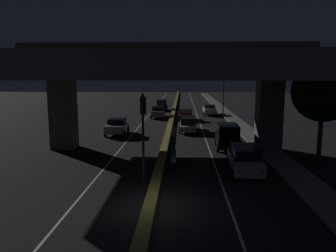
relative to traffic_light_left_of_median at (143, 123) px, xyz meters
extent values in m
plane|color=black|center=(0.69, -3.10, -3.49)|extent=(200.00, 200.00, 0.00)
cube|color=beige|center=(-2.99, 31.90, -3.49)|extent=(0.12, 126.00, 0.00)
cube|color=beige|center=(4.37, 31.90, -3.49)|extent=(0.12, 126.00, 0.00)
cube|color=olive|center=(0.69, 31.90, -3.31)|extent=(0.58, 126.00, 0.35)
cube|color=slate|center=(9.07, 24.90, -3.41)|extent=(2.00, 126.00, 0.16)
cube|color=#5B5956|center=(-7.73, 8.97, -0.62)|extent=(1.88, 1.73, 5.74)
cube|color=#5B5956|center=(9.10, 8.97, -0.62)|extent=(1.88, 1.73, 5.74)
cube|color=#5B5956|center=(0.69, 8.97, 3.25)|extent=(23.99, 12.36, 1.99)
cube|color=#333335|center=(0.69, 8.97, 4.70)|extent=(23.99, 0.40, 0.90)
cylinder|color=black|center=(0.00, -0.10, -0.93)|extent=(0.14, 0.14, 5.12)
cube|color=black|center=(0.00, 0.08, 0.96)|extent=(0.30, 0.28, 0.95)
sphere|color=red|center=(0.00, 0.23, 1.25)|extent=(0.18, 0.18, 0.18)
sphere|color=black|center=(0.00, 0.23, 0.96)|extent=(0.18, 0.18, 0.18)
sphere|color=black|center=(0.00, 0.23, 0.66)|extent=(0.18, 0.18, 0.18)
cylinder|color=#2D2D30|center=(8.43, 33.26, 0.32)|extent=(0.18, 0.18, 7.62)
cylinder|color=#2D2D30|center=(7.42, 33.26, 3.98)|extent=(2.01, 0.10, 0.10)
ellipsoid|color=#F2B759|center=(6.41, 33.26, 3.88)|extent=(0.56, 0.32, 0.24)
cube|color=gray|center=(6.07, 2.58, -2.81)|extent=(1.93, 4.55, 0.73)
cube|color=black|center=(6.07, 2.58, -2.13)|extent=(1.65, 2.75, 0.62)
cylinder|color=black|center=(5.27, 4.10, -3.17)|extent=(0.22, 0.64, 0.63)
cylinder|color=black|center=(6.99, 4.03, -3.17)|extent=(0.22, 0.64, 0.63)
cylinder|color=black|center=(5.16, 1.14, -3.17)|extent=(0.22, 0.64, 0.63)
cylinder|color=black|center=(6.88, 1.07, -3.17)|extent=(0.22, 0.64, 0.63)
cube|color=red|center=(5.37, 0.36, -2.77)|extent=(0.18, 0.04, 0.11)
cube|color=red|center=(6.60, 0.31, -2.77)|extent=(0.18, 0.04, 0.11)
cube|color=black|center=(5.94, 9.36, -2.83)|extent=(2.03, 4.09, 0.71)
cube|color=black|center=(5.95, 9.46, -1.98)|extent=(1.76, 2.96, 0.99)
cylinder|color=black|center=(5.09, 10.73, -3.18)|extent=(0.23, 0.61, 0.61)
cylinder|color=black|center=(6.91, 10.65, -3.18)|extent=(0.23, 0.61, 0.61)
cylinder|color=black|center=(4.98, 8.08, -3.18)|extent=(0.23, 0.61, 0.61)
cylinder|color=black|center=(6.80, 8.00, -3.18)|extent=(0.23, 0.61, 0.61)
cube|color=red|center=(5.21, 7.37, -2.79)|extent=(0.18, 0.04, 0.11)
cube|color=red|center=(6.51, 7.32, -2.79)|extent=(0.18, 0.04, 0.11)
cube|color=silver|center=(2.74, 17.62, -2.92)|extent=(1.80, 4.80, 0.56)
cube|color=black|center=(2.74, 17.62, -2.29)|extent=(1.56, 2.89, 0.69)
cylinder|color=black|center=(1.91, 19.21, -3.19)|extent=(0.21, 0.59, 0.59)
cylinder|color=black|center=(3.61, 19.19, -3.19)|extent=(0.21, 0.59, 0.59)
cylinder|color=black|center=(1.87, 16.06, -3.19)|extent=(0.21, 0.59, 0.59)
cylinder|color=black|center=(3.57, 16.04, -3.19)|extent=(0.21, 0.59, 0.59)
cube|color=red|center=(2.10, 15.23, -2.89)|extent=(0.18, 0.03, 0.11)
cube|color=red|center=(3.32, 15.22, -2.89)|extent=(0.18, 0.03, 0.11)
cube|color=#591414|center=(2.53, 26.55, -2.87)|extent=(1.93, 4.23, 0.58)
cube|color=black|center=(2.53, 26.44, -2.31)|extent=(1.66, 1.71, 0.55)
cylinder|color=black|center=(1.60, 27.92, -3.16)|extent=(0.21, 0.66, 0.65)
cylinder|color=black|center=(3.42, 27.95, -3.16)|extent=(0.21, 0.66, 0.65)
cylinder|color=black|center=(1.65, 25.15, -3.16)|extent=(0.21, 0.66, 0.65)
cylinder|color=black|center=(3.47, 25.18, -3.16)|extent=(0.21, 0.66, 0.65)
cube|color=red|center=(1.92, 24.43, -2.84)|extent=(0.18, 0.03, 0.11)
cube|color=red|center=(3.22, 24.45, -2.84)|extent=(0.18, 0.03, 0.11)
cube|color=silver|center=(6.24, 32.32, -2.76)|extent=(1.85, 4.17, 0.76)
cube|color=black|center=(6.24, 32.11, -2.16)|extent=(1.59, 2.02, 0.44)
cylinder|color=black|center=(5.35, 33.66, -3.14)|extent=(0.22, 0.70, 0.70)
cylinder|color=black|center=(7.06, 33.70, -3.14)|extent=(0.22, 0.70, 0.70)
cylinder|color=black|center=(5.41, 30.94, -3.14)|extent=(0.22, 0.70, 0.70)
cylinder|color=black|center=(7.12, 30.98, -3.14)|extent=(0.22, 0.70, 0.70)
cube|color=red|center=(5.67, 30.23, -2.72)|extent=(0.18, 0.03, 0.11)
cube|color=red|center=(6.90, 30.26, -2.72)|extent=(0.18, 0.03, 0.11)
cube|color=gray|center=(-4.57, 15.37, -2.77)|extent=(1.92, 3.95, 0.77)
cube|color=black|center=(-4.57, 15.56, -2.13)|extent=(1.68, 1.90, 0.50)
cylinder|color=black|center=(-3.64, 14.07, -3.15)|extent=(0.20, 0.68, 0.68)
cylinder|color=black|center=(-5.49, 14.06, -3.15)|extent=(0.20, 0.68, 0.68)
cylinder|color=black|center=(-3.65, 16.67, -3.15)|extent=(0.20, 0.68, 0.68)
cylinder|color=black|center=(-5.51, 16.66, -3.15)|extent=(0.20, 0.68, 0.68)
cube|color=white|center=(-3.92, 17.35, -2.88)|extent=(0.18, 0.03, 0.11)
cube|color=white|center=(-5.25, 17.34, -2.88)|extent=(0.18, 0.03, 0.11)
cube|color=#515459|center=(-1.41, 29.02, -2.81)|extent=(2.00, 4.80, 0.76)
cube|color=black|center=(-1.42, 29.26, -2.18)|extent=(1.67, 2.34, 0.51)
cylinder|color=black|center=(-0.47, 27.50, -3.20)|extent=(0.23, 0.59, 0.58)
cylinder|color=black|center=(-2.21, 27.42, -3.20)|extent=(0.23, 0.59, 0.58)
cylinder|color=black|center=(-0.61, 30.62, -3.20)|extent=(0.23, 0.59, 0.58)
cylinder|color=black|center=(-2.36, 30.54, -3.20)|extent=(0.23, 0.59, 0.58)
cube|color=white|center=(-0.90, 31.42, -2.93)|extent=(0.18, 0.04, 0.11)
cube|color=white|center=(-2.15, 31.36, -2.93)|extent=(0.18, 0.04, 0.11)
cube|color=#141938|center=(-1.44, 38.58, -2.89)|extent=(2.05, 4.08, 0.56)
cube|color=black|center=(-1.44, 38.48, -2.15)|extent=(1.77, 2.95, 0.93)
cylinder|color=black|center=(-0.47, 37.31, -3.17)|extent=(0.23, 0.65, 0.64)
cylinder|color=black|center=(-2.29, 37.22, -3.17)|extent=(0.23, 0.65, 0.64)
cylinder|color=black|center=(-0.60, 39.94, -3.17)|extent=(0.23, 0.65, 0.64)
cylinder|color=black|center=(-2.42, 39.85, -3.17)|extent=(0.23, 0.65, 0.64)
cube|color=white|center=(-0.89, 40.62, -2.97)|extent=(0.18, 0.04, 0.11)
cube|color=white|center=(-2.19, 40.55, -2.97)|extent=(0.18, 0.04, 0.11)
cylinder|color=black|center=(1.52, 4.28, -3.22)|extent=(0.12, 0.54, 0.54)
cylinder|color=black|center=(1.62, 2.98, -3.22)|extent=(0.14, 0.54, 0.54)
cube|color=silver|center=(1.57, 3.63, -3.00)|extent=(0.31, 1.00, 0.32)
cylinder|color=#26593F|center=(1.57, 3.63, -2.58)|extent=(0.34, 0.34, 0.51)
sphere|color=black|center=(1.57, 3.63, -2.21)|extent=(0.24, 0.24, 0.24)
cube|color=red|center=(1.62, 2.93, -3.00)|extent=(0.08, 0.04, 0.08)
cylinder|color=black|center=(8.53, 10.24, -2.89)|extent=(0.29, 0.29, 0.87)
cylinder|color=navy|center=(8.53, 10.24, -2.10)|extent=(0.35, 0.35, 0.72)
sphere|color=tan|center=(8.53, 10.24, -1.62)|extent=(0.24, 0.24, 0.24)
cylinder|color=#38281C|center=(12.03, 6.01, -1.83)|extent=(0.32, 0.32, 3.32)
sphere|color=black|center=(12.03, 6.01, 1.46)|extent=(4.34, 4.34, 4.34)
camera|label=1|loc=(2.13, -17.55, 2.62)|focal=35.00mm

